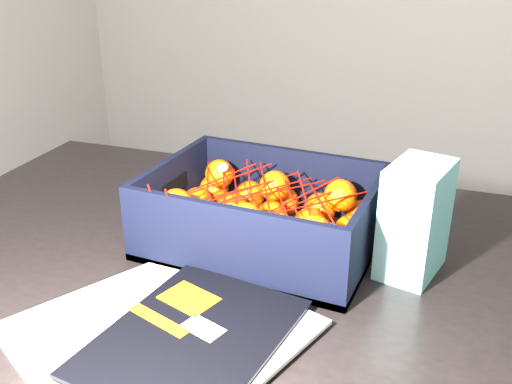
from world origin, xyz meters
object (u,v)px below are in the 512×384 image
at_px(magazine_stack, 171,333).
at_px(retail_carton, 415,219).
at_px(table, 232,302).
at_px(produce_crate, 263,222).

relative_size(magazine_stack, retail_carton, 2.37).
relative_size(table, produce_crate, 3.44).
bearing_deg(table, magazine_stack, -83.19).
xyz_separation_m(table, magazine_stack, (0.03, -0.24, 0.11)).
xyz_separation_m(magazine_stack, retail_carton, (0.25, 0.30, 0.08)).
distance_m(table, magazine_stack, 0.26).
bearing_deg(retail_carton, table, -157.65).
distance_m(magazine_stack, retail_carton, 0.40).
xyz_separation_m(table, produce_crate, (0.04, 0.05, 0.14)).
xyz_separation_m(produce_crate, retail_carton, (0.24, 0.02, 0.05)).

